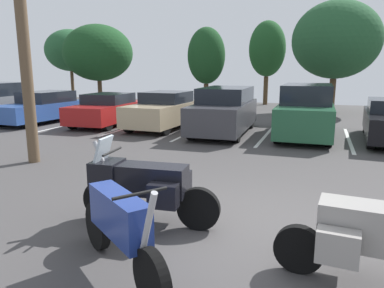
{
  "coord_description": "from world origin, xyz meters",
  "views": [
    {
      "loc": [
        1.09,
        -5.6,
        2.46
      ],
      "look_at": [
        -1.54,
        1.79,
        0.84
      ],
      "focal_mm": 34.02,
      "sensor_mm": 36.0,
      "label": 1
    }
  ],
  "objects_px": {
    "motorcycle_second": "(120,227)",
    "car_red": "(108,109)",
    "motorcycle_touring": "(143,184)",
    "car_charcoal": "(224,111)",
    "car_tan": "(164,111)",
    "utility_pole": "(22,22)",
    "car_green": "(306,111)",
    "car_blue": "(42,107)"
  },
  "relations": [
    {
      "from": "car_blue",
      "to": "car_green",
      "type": "distance_m",
      "value": 11.81
    },
    {
      "from": "motorcycle_second",
      "to": "car_green",
      "type": "xyz_separation_m",
      "value": [
        1.65,
        10.59,
        0.33
      ]
    },
    {
      "from": "car_blue",
      "to": "car_green",
      "type": "height_order",
      "value": "car_green"
    },
    {
      "from": "utility_pole",
      "to": "motorcycle_second",
      "type": "bearing_deg",
      "value": -38.63
    },
    {
      "from": "car_green",
      "to": "car_tan",
      "type": "bearing_deg",
      "value": -178.9
    },
    {
      "from": "motorcycle_touring",
      "to": "car_charcoal",
      "type": "distance_m",
      "value": 8.83
    },
    {
      "from": "car_red",
      "to": "car_green",
      "type": "xyz_separation_m",
      "value": [
        8.53,
        0.03,
        0.25
      ]
    },
    {
      "from": "motorcycle_second",
      "to": "car_charcoal",
      "type": "xyz_separation_m",
      "value": [
        -1.37,
        10.2,
        0.27
      ]
    },
    {
      "from": "car_red",
      "to": "car_tan",
      "type": "xyz_separation_m",
      "value": [
        2.8,
        -0.08,
        0.06
      ]
    },
    {
      "from": "car_charcoal",
      "to": "utility_pole",
      "type": "xyz_separation_m",
      "value": [
        -3.7,
        -6.15,
        2.75
      ]
    },
    {
      "from": "car_charcoal",
      "to": "motorcycle_second",
      "type": "bearing_deg",
      "value": -82.34
    },
    {
      "from": "motorcycle_touring",
      "to": "motorcycle_second",
      "type": "xyz_separation_m",
      "value": [
        0.42,
        -1.43,
        -0.06
      ]
    },
    {
      "from": "motorcycle_second",
      "to": "car_charcoal",
      "type": "relative_size",
      "value": 0.39
    },
    {
      "from": "car_tan",
      "to": "utility_pole",
      "type": "bearing_deg",
      "value": -98.77
    },
    {
      "from": "car_blue",
      "to": "car_green",
      "type": "relative_size",
      "value": 0.92
    },
    {
      "from": "motorcycle_touring",
      "to": "car_red",
      "type": "distance_m",
      "value": 11.19
    },
    {
      "from": "car_red",
      "to": "car_tan",
      "type": "relative_size",
      "value": 1.05
    },
    {
      "from": "car_red",
      "to": "car_tan",
      "type": "bearing_deg",
      "value": -1.72
    },
    {
      "from": "car_green",
      "to": "utility_pole",
      "type": "bearing_deg",
      "value": -135.76
    },
    {
      "from": "car_red",
      "to": "car_tan",
      "type": "distance_m",
      "value": 2.8
    },
    {
      "from": "car_tan",
      "to": "car_green",
      "type": "distance_m",
      "value": 5.73
    },
    {
      "from": "car_green",
      "to": "utility_pole",
      "type": "xyz_separation_m",
      "value": [
        -6.72,
        -6.54,
        2.69
      ]
    },
    {
      "from": "motorcycle_touring",
      "to": "car_blue",
      "type": "height_order",
      "value": "car_blue"
    },
    {
      "from": "utility_pole",
      "to": "car_blue",
      "type": "bearing_deg",
      "value": 129.79
    },
    {
      "from": "utility_pole",
      "to": "motorcycle_touring",
      "type": "bearing_deg",
      "value": -29.41
    },
    {
      "from": "car_blue",
      "to": "car_charcoal",
      "type": "height_order",
      "value": "car_charcoal"
    },
    {
      "from": "motorcycle_second",
      "to": "car_green",
      "type": "relative_size",
      "value": 0.38
    },
    {
      "from": "motorcycle_touring",
      "to": "car_green",
      "type": "xyz_separation_m",
      "value": [
        2.07,
        9.16,
        0.27
      ]
    },
    {
      "from": "motorcycle_touring",
      "to": "utility_pole",
      "type": "height_order",
      "value": "utility_pole"
    },
    {
      "from": "motorcycle_second",
      "to": "car_red",
      "type": "distance_m",
      "value": 12.61
    },
    {
      "from": "car_red",
      "to": "utility_pole",
      "type": "distance_m",
      "value": 7.38
    },
    {
      "from": "motorcycle_touring",
      "to": "motorcycle_second",
      "type": "distance_m",
      "value": 1.49
    },
    {
      "from": "motorcycle_second",
      "to": "car_charcoal",
      "type": "height_order",
      "value": "car_charcoal"
    },
    {
      "from": "car_tan",
      "to": "car_green",
      "type": "xyz_separation_m",
      "value": [
        5.73,
        0.11,
        0.19
      ]
    },
    {
      "from": "motorcycle_touring",
      "to": "car_red",
      "type": "height_order",
      "value": "motorcycle_touring"
    },
    {
      "from": "motorcycle_touring",
      "to": "car_green",
      "type": "distance_m",
      "value": 9.4
    },
    {
      "from": "motorcycle_second",
      "to": "car_charcoal",
      "type": "distance_m",
      "value": 10.3
    },
    {
      "from": "car_tan",
      "to": "car_green",
      "type": "relative_size",
      "value": 0.87
    },
    {
      "from": "motorcycle_second",
      "to": "car_red",
      "type": "relative_size",
      "value": 0.42
    },
    {
      "from": "motorcycle_second",
      "to": "utility_pole",
      "type": "bearing_deg",
      "value": 141.37
    },
    {
      "from": "car_charcoal",
      "to": "car_green",
      "type": "xyz_separation_m",
      "value": [
        3.02,
        0.39,
        0.06
      ]
    },
    {
      "from": "car_charcoal",
      "to": "car_green",
      "type": "bearing_deg",
      "value": 7.39
    }
  ]
}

